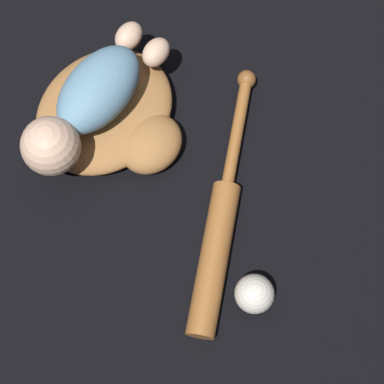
# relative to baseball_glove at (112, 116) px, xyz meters

# --- Properties ---
(ground_plane) EXTENTS (6.00, 6.00, 0.00)m
(ground_plane) POSITION_rel_baseball_glove_xyz_m (-0.02, -0.07, -0.04)
(ground_plane) COLOR black
(baseball_glove) EXTENTS (0.35, 0.35, 0.07)m
(baseball_glove) POSITION_rel_baseball_glove_xyz_m (0.00, 0.00, 0.00)
(baseball_glove) COLOR #A8703D
(baseball_glove) RESTS_ON ground
(baby_figure) EXTENTS (0.37, 0.18, 0.11)m
(baby_figure) POSITION_rel_baseball_glove_xyz_m (0.03, -0.03, 0.08)
(baby_figure) COLOR #6693B2
(baby_figure) RESTS_ON baseball_glove
(baseball_bat) EXTENTS (0.54, 0.14, 0.05)m
(baseball_bat) POSITION_rel_baseball_glove_xyz_m (0.14, 0.28, -0.01)
(baseball_bat) COLOR #9E602D
(baseball_bat) RESTS_ON ground
(baseball) EXTENTS (0.07, 0.07, 0.07)m
(baseball) POSITION_rel_baseball_glove_xyz_m (0.23, 0.38, 0.00)
(baseball) COLOR silver
(baseball) RESTS_ON ground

